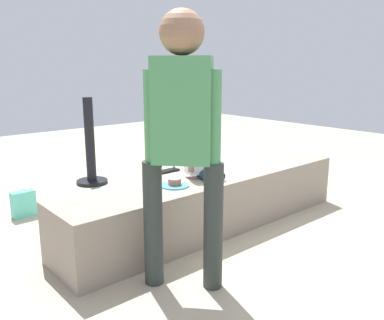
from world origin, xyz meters
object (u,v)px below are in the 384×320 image
(adult_standing, at_px, (182,128))
(gift_bag, at_px, (23,204))
(water_bottle_near_gift, at_px, (84,229))
(handbag_brown_canvas, at_px, (235,180))
(child_seated, at_px, (201,152))
(handbag_black_leather, at_px, (168,178))
(cake_plate, at_px, (175,183))

(adult_standing, height_order, gift_bag, adult_standing)
(water_bottle_near_gift, relative_size, handbag_brown_canvas, 0.64)
(gift_bag, xyz_separation_m, water_bottle_near_gift, (0.18, -0.84, -0.03))
(child_seated, bearing_deg, handbag_black_leather, 65.65)
(handbag_black_leather, relative_size, handbag_brown_canvas, 1.02)
(child_seated, xyz_separation_m, gift_bag, (-1.03, 1.29, -0.55))
(gift_bag, height_order, water_bottle_near_gift, gift_bag)
(adult_standing, bearing_deg, child_seated, 40.95)
(handbag_brown_canvas, bearing_deg, handbag_black_leather, 138.77)
(adult_standing, distance_m, handbag_black_leather, 2.26)
(gift_bag, relative_size, water_bottle_near_gift, 1.43)
(gift_bag, bearing_deg, handbag_brown_canvas, -17.53)
(cake_plate, relative_size, handbag_brown_canvas, 0.72)
(cake_plate, distance_m, handbag_brown_canvas, 1.60)
(adult_standing, bearing_deg, cake_plate, 56.02)
(child_seated, bearing_deg, handbag_brown_canvas, 30.08)
(gift_bag, distance_m, water_bottle_near_gift, 0.86)
(cake_plate, bearing_deg, adult_standing, -123.98)
(gift_bag, xyz_separation_m, handbag_black_leather, (1.54, -0.17, -0.01))
(adult_standing, xyz_separation_m, gift_bag, (-0.35, 1.88, -0.88))
(gift_bag, bearing_deg, adult_standing, -79.41)
(adult_standing, distance_m, water_bottle_near_gift, 1.39)
(cake_plate, xyz_separation_m, handbag_black_leather, (0.83, 1.18, -0.36))
(handbag_black_leather, bearing_deg, handbag_brown_canvas, -41.23)
(adult_standing, bearing_deg, gift_bag, 100.59)
(child_seated, height_order, handbag_black_leather, child_seated)
(child_seated, distance_m, handbag_black_leather, 1.35)
(adult_standing, distance_m, gift_bag, 2.10)
(child_seated, relative_size, adult_standing, 0.29)
(water_bottle_near_gift, bearing_deg, gift_bag, 102.27)
(water_bottle_near_gift, height_order, handbag_brown_canvas, handbag_brown_canvas)
(cake_plate, relative_size, water_bottle_near_gift, 1.13)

